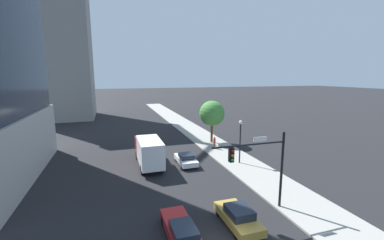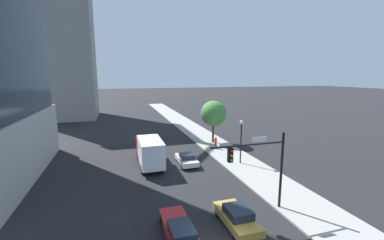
% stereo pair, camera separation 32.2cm
% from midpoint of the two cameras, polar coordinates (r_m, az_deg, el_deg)
% --- Properties ---
extents(sidewalk, '(4.91, 120.00, 0.15)m').
position_cam_midpoint_polar(sidewalk, '(36.52, 5.96, -6.45)').
color(sidewalk, '#9E9B93').
rests_on(sidewalk, ground).
extents(construction_building, '(13.98, 20.14, 42.49)m').
position_cam_midpoint_polar(construction_building, '(69.66, -27.79, 15.75)').
color(construction_building, gray).
rests_on(construction_building, ground).
extents(traffic_light_pole, '(5.97, 0.48, 6.05)m').
position_cam_midpoint_polar(traffic_light_pole, '(19.64, 14.72, -8.63)').
color(traffic_light_pole, black).
rests_on(traffic_light_pole, sidewalk).
extents(street_lamp, '(0.44, 0.44, 5.12)m').
position_cam_midpoint_polar(street_lamp, '(30.04, 10.57, -3.31)').
color(street_lamp, black).
rests_on(street_lamp, sidewalk).
extents(street_tree, '(3.89, 3.89, 6.49)m').
position_cam_midpoint_polar(street_tree, '(38.68, 4.30, 1.48)').
color(street_tree, brown).
rests_on(street_tree, sidewalk).
extents(car_red, '(1.74, 4.45, 1.35)m').
position_cam_midpoint_polar(car_red, '(17.73, -3.23, -23.32)').
color(car_red, red).
rests_on(car_red, ground).
extents(car_gold, '(1.86, 4.40, 1.41)m').
position_cam_midpoint_polar(car_gold, '(19.11, 9.91, -20.71)').
color(car_gold, '#AD8938').
rests_on(car_gold, ground).
extents(car_white, '(1.88, 4.16, 1.34)m').
position_cam_midpoint_polar(car_white, '(30.12, -1.68, -8.84)').
color(car_white, silver).
rests_on(car_white, ground).
extents(box_truck, '(2.45, 7.62, 3.37)m').
position_cam_midpoint_polar(box_truck, '(29.72, -10.06, -6.79)').
color(box_truck, '#B21E1E').
rests_on(box_truck, ground).
extents(pedestrian_red_shirt, '(0.34, 0.34, 1.67)m').
position_cam_midpoint_polar(pedestrian_red_shirt, '(36.02, 4.84, -5.14)').
color(pedestrian_red_shirt, brown).
rests_on(pedestrian_red_shirt, sidewalk).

